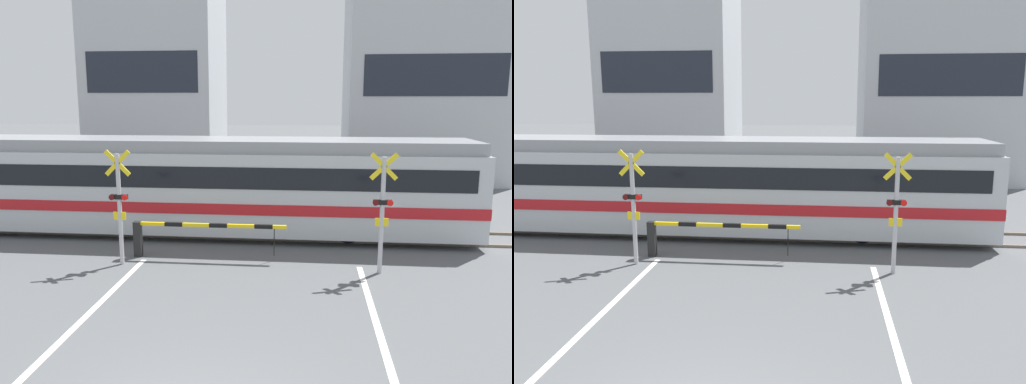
# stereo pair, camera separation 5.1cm
# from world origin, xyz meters

# --- Properties ---
(rail_track_near) EXTENTS (50.00, 0.10, 0.08)m
(rail_track_near) POSITION_xyz_m (0.00, 9.51, 0.04)
(rail_track_near) COLOR #6B6051
(rail_track_near) RESTS_ON ground_plane
(rail_track_far) EXTENTS (50.00, 0.10, 0.08)m
(rail_track_far) POSITION_xyz_m (0.00, 10.95, 0.04)
(rail_track_far) COLOR #6B6051
(rail_track_far) RESTS_ON ground_plane
(road_stripe_left) EXTENTS (0.14, 11.31, 0.01)m
(road_stripe_left) POSITION_xyz_m (-2.86, 1.65, 0.00)
(road_stripe_left) COLOR white
(road_stripe_left) RESTS_ON ground_plane
(commuter_train) EXTENTS (20.26, 2.72, 3.05)m
(commuter_train) POSITION_xyz_m (-3.53, 10.23, 1.64)
(commuter_train) COLOR #B7BCC1
(commuter_train) RESTS_ON ground_plane
(crossing_barrier_near) EXTENTS (4.17, 0.20, 0.98)m
(crossing_barrier_near) POSITION_xyz_m (-1.93, 7.61, 0.73)
(crossing_barrier_near) COLOR black
(crossing_barrier_near) RESTS_ON ground_plane
(crossing_barrier_far) EXTENTS (4.17, 0.20, 0.98)m
(crossing_barrier_far) POSITION_xyz_m (1.93, 13.48, 0.73)
(crossing_barrier_far) COLOR black
(crossing_barrier_far) RESTS_ON ground_plane
(crossing_signal_left) EXTENTS (0.68, 0.15, 3.01)m
(crossing_signal_left) POSITION_xyz_m (-3.31, 6.91, 1.66)
(crossing_signal_left) COLOR #B2B2B7
(crossing_signal_left) RESTS_ON ground_plane
(crossing_signal_right) EXTENTS (0.68, 0.15, 3.01)m
(crossing_signal_right) POSITION_xyz_m (3.31, 6.91, 1.66)
(crossing_signal_right) COLOR #B2B2B7
(crossing_signal_right) RESTS_ON ground_plane
(pedestrian) EXTENTS (0.38, 0.23, 1.79)m
(pedestrian) POSITION_xyz_m (-1.24, 17.33, 1.04)
(pedestrian) COLOR #23232D
(pedestrian) RESTS_ON ground_plane
(building_left_of_street) EXTENTS (6.83, 5.57, 10.21)m
(building_left_of_street) POSITION_xyz_m (-6.87, 22.46, 5.11)
(building_left_of_street) COLOR #B2B7BC
(building_left_of_street) RESTS_ON ground_plane
(building_right_of_street) EXTENTS (7.93, 5.57, 9.81)m
(building_right_of_street) POSITION_xyz_m (7.42, 22.46, 4.90)
(building_right_of_street) COLOR #B2B7BC
(building_right_of_street) RESTS_ON ground_plane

